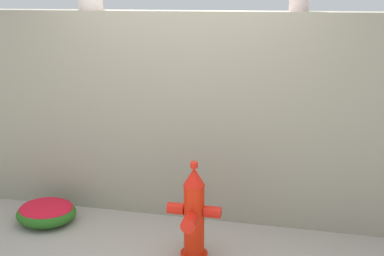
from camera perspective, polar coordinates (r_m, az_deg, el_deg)
ground_plane at (r=4.37m, az=-3.27°, el=-14.84°), size 24.00×24.00×0.00m
stone_wall at (r=4.83m, az=-0.35°, el=1.45°), size 6.69×0.36×2.06m
fire_hydrant at (r=4.16m, az=0.21°, el=-10.24°), size 0.47×0.37×0.87m
flower_bush_left at (r=5.08m, az=-16.91°, el=-9.48°), size 0.60×0.54×0.23m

